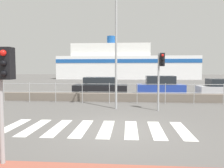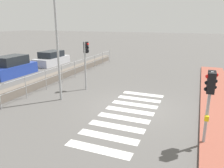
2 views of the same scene
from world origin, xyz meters
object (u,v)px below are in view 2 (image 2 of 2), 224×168
at_px(streetlamp, 58,24).
at_px(parked_car_blue, 12,67).
at_px(traffic_light_near, 210,89).
at_px(parked_car_silver, 52,59).
at_px(traffic_light_far, 86,55).

distance_m(streetlamp, parked_car_blue, 8.49).
height_order(traffic_light_near, parked_car_silver, traffic_light_near).
bearing_deg(parked_car_blue, streetlamp, -115.49).
bearing_deg(traffic_light_far, streetlamp, 173.89).
bearing_deg(traffic_light_far, parked_car_silver, 49.79).
relative_size(traffic_light_near, traffic_light_far, 0.88).
distance_m(traffic_light_far, parked_car_blue, 7.50).
xyz_separation_m(parked_car_blue, parked_car_silver, (5.13, 0.00, -0.10)).
distance_m(traffic_light_near, traffic_light_far, 8.24).
bearing_deg(traffic_light_near, streetlamp, 74.12).
bearing_deg(parked_car_silver, traffic_light_far, -130.21).
bearing_deg(parked_car_silver, parked_car_blue, 180.00).
distance_m(traffic_light_near, streetlamp, 7.77).
height_order(streetlamp, parked_car_blue, streetlamp).
height_order(traffic_light_near, streetlamp, streetlamp).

